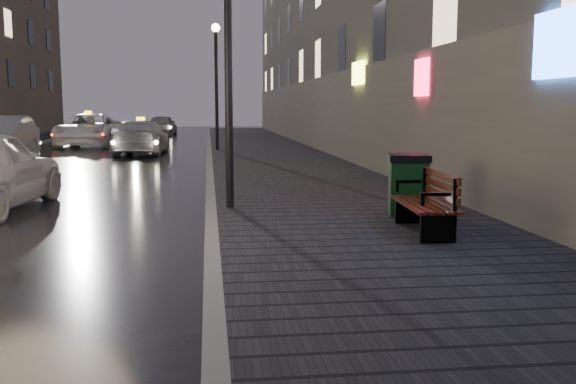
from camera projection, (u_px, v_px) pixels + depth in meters
name	position (u px, v px, depth m)	size (l,w,h in m)	color
ground	(43.00, 332.00, 5.64)	(120.00, 120.00, 0.00)	black
sidewalk	(267.00, 152.00, 26.76)	(4.60, 58.00, 0.15)	black
curb	(209.00, 153.00, 26.47)	(0.20, 58.00, 0.15)	slate
building_near	(326.00, 10.00, 30.24)	(1.80, 50.00, 13.00)	#605B54
lamp_near	(228.00, 20.00, 11.31)	(0.36, 0.36, 5.28)	black
lamp_far	(216.00, 70.00, 27.04)	(0.36, 0.36, 5.28)	black
bench	(428.00, 202.00, 9.30)	(0.71, 1.79, 0.90)	black
trash_bin	(408.00, 184.00, 10.80)	(0.80, 0.80, 1.03)	black
taxi_mid	(141.00, 137.00, 26.83)	(1.97, 4.85, 1.41)	silver
taxi_far	(89.00, 130.00, 32.27)	(2.69, 5.84, 1.62)	white
car_far	(162.00, 125.00, 44.45)	(1.69, 4.19, 1.43)	#9A9AA2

